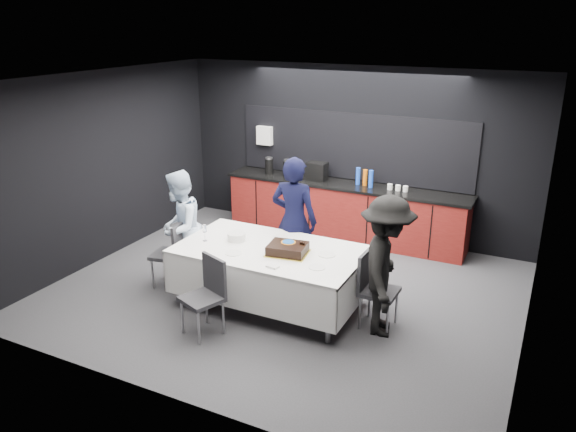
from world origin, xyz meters
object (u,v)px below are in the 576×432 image
at_px(person_center, 294,221).
at_px(person_right, 386,266).
at_px(plate_stack, 237,237).
at_px(chair_left, 174,250).
at_px(cake_assembly, 288,249).
at_px(chair_right, 373,284).
at_px(party_table, 270,259).
at_px(chair_near, 207,290).
at_px(champagne_flute, 205,229).
at_px(person_left, 180,228).

distance_m(person_center, person_right, 1.70).
bearing_deg(plate_stack, person_center, 56.06).
bearing_deg(chair_left, person_right, 2.21).
distance_m(cake_assembly, chair_right, 1.11).
bearing_deg(person_right, cake_assembly, 78.92).
bearing_deg(chair_right, cake_assembly, -172.07).
distance_m(party_table, chair_near, 0.97).
bearing_deg(chair_left, plate_stack, 9.53).
height_order(champagne_flute, person_center, person_center).
height_order(chair_near, person_center, person_center).
distance_m(champagne_flute, chair_near, 1.00).
relative_size(chair_left, chair_right, 1.00).
xyz_separation_m(plate_stack, person_right, (2.00, -0.04, 0.00)).
bearing_deg(chair_left, champagne_flute, -4.90).
height_order(party_table, chair_left, chair_left).
xyz_separation_m(party_table, chair_right, (1.32, 0.10, -0.11)).
bearing_deg(chair_near, chair_left, 143.60).
bearing_deg(chair_near, cake_assembly, 54.55).
xyz_separation_m(party_table, person_right, (1.48, 0.01, 0.19)).
bearing_deg(chair_right, party_table, -175.64).
xyz_separation_m(party_table, person_left, (-1.43, 0.07, 0.15)).
xyz_separation_m(chair_right, person_left, (-2.75, -0.03, 0.26)).
xyz_separation_m(party_table, champagne_flute, (-0.87, -0.15, 0.30)).
xyz_separation_m(champagne_flute, chair_near, (0.53, -0.75, -0.40)).
height_order(party_table, plate_stack, plate_stack).
relative_size(chair_left, person_left, 0.58).
height_order(chair_left, chair_right, same).
height_order(party_table, person_left, person_left).
distance_m(chair_right, person_right, 0.35).
distance_m(plate_stack, person_left, 0.91).
distance_m(chair_right, person_center, 1.55).
bearing_deg(cake_assembly, person_right, 2.59).
relative_size(cake_assembly, chair_left, 0.59).
height_order(cake_assembly, person_center, person_center).
xyz_separation_m(plate_stack, chair_right, (1.84, 0.05, -0.30)).
bearing_deg(plate_stack, person_left, 178.98).
distance_m(champagne_flute, person_right, 2.36).
relative_size(chair_right, person_right, 0.56).
height_order(plate_stack, person_left, person_left).
bearing_deg(chair_near, champagne_flute, 124.94).
bearing_deg(chair_right, person_center, 153.95).
bearing_deg(chair_near, party_table, 69.11).
distance_m(chair_right, chair_near, 1.94).
bearing_deg(person_left, chair_near, 34.53).
relative_size(plate_stack, person_left, 0.15).
distance_m(chair_left, person_right, 2.93).
bearing_deg(cake_assembly, plate_stack, 173.04).
xyz_separation_m(chair_right, person_right, (0.16, -0.09, 0.30)).
height_order(person_left, person_right, person_right).
bearing_deg(chair_right, chair_left, -175.76).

